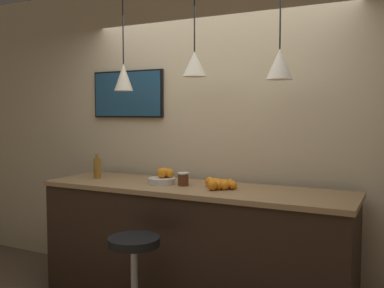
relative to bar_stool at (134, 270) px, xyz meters
name	(u,v)px	position (x,y,z in m)	size (l,w,h in m)	color
back_wall	(215,133)	(0.14, 1.11, 0.95)	(8.00, 0.06, 2.90)	beige
service_counter	(192,247)	(0.14, 0.64, 0.01)	(2.63, 0.72, 1.03)	black
bar_stool	(134,270)	(0.00, 0.00, 0.00)	(0.41, 0.41, 0.74)	#B7B7BC
fruit_bowl	(163,177)	(-0.14, 0.64, 0.58)	(0.24, 0.24, 0.14)	beige
orange_pile	(219,184)	(0.39, 0.65, 0.56)	(0.30, 0.26, 0.08)	orange
juice_bottle	(97,168)	(-0.84, 0.63, 0.62)	(0.07, 0.07, 0.23)	olive
spread_jar	(183,179)	(0.07, 0.63, 0.58)	(0.09, 0.09, 0.11)	#562D19
pendant_lamp_left	(124,77)	(-0.57, 0.69, 1.45)	(0.17, 0.17, 0.97)	black
pendant_lamp_middle	(194,64)	(0.14, 0.69, 1.53)	(0.20, 0.20, 0.87)	black
pendant_lamp_right	(280,64)	(0.85, 0.69, 1.49)	(0.20, 0.20, 0.92)	black
mounted_tv	(128,94)	(-0.79, 1.06, 1.32)	(0.81, 0.04, 0.47)	black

